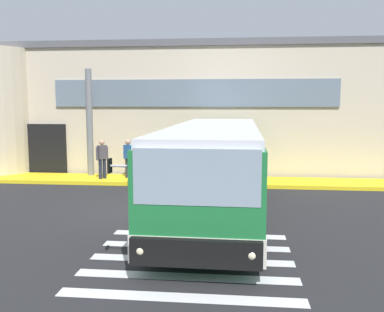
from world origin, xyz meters
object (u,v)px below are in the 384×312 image
passenger_near_column (102,157)px  passenger_at_curb_edge (146,156)px  entry_support_column (90,123)px  bus_main_foreground (215,170)px  passenger_by_doorway (129,156)px  safety_bollard_yellow (130,176)px

passenger_near_column → passenger_at_curb_edge: size_ratio=1.00×
passenger_near_column → passenger_at_curb_edge: (1.83, 0.41, 0.00)m
entry_support_column → bus_main_foreground: bearing=-43.2°
passenger_by_doorway → safety_bollard_yellow: passenger_by_doorway is taller
passenger_near_column → passenger_at_curb_edge: bearing=12.5°
passenger_near_column → passenger_by_doorway: size_ratio=1.00×
bus_main_foreground → safety_bollard_yellow: bus_main_foreground is taller
passenger_by_doorway → bus_main_foreground: bearing=-51.3°
bus_main_foreground → passenger_by_doorway: size_ratio=6.54×
passenger_near_column → passenger_by_doorway: (1.08, 0.29, 0.03)m
bus_main_foreground → passenger_by_doorway: bearing=128.7°
entry_support_column → passenger_by_doorway: entry_support_column is taller
bus_main_foreground → passenger_near_column: bearing=137.4°
passenger_near_column → passenger_by_doorway: bearing=15.2°
passenger_by_doorway → safety_bollard_yellow: bearing=-73.7°
passenger_by_doorway → passenger_at_curb_edge: size_ratio=1.00×
bus_main_foreground → passenger_by_doorway: 6.33m
passenger_by_doorway → safety_bollard_yellow: 1.47m
bus_main_foreground → safety_bollard_yellow: 5.21m
entry_support_column → bus_main_foreground: (5.84, -5.48, -1.17)m
passenger_near_column → entry_support_column: bearing=133.8°
bus_main_foreground → passenger_at_curb_edge: 5.99m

